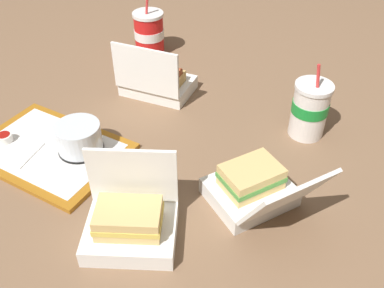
# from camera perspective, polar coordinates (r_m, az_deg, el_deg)

# --- Properties ---
(ground_plane) EXTENTS (3.20, 3.20, 0.00)m
(ground_plane) POSITION_cam_1_polar(r_m,az_deg,el_deg) (1.08, -1.02, -1.03)
(ground_plane) COLOR brown
(food_tray) EXTENTS (0.42, 0.34, 0.01)m
(food_tray) POSITION_cam_1_polar(r_m,az_deg,el_deg) (1.13, -18.46, -0.85)
(food_tray) COLOR #A56619
(food_tray) RESTS_ON ground_plane
(cake_container) EXTENTS (0.11, 0.11, 0.07)m
(cake_container) POSITION_cam_1_polar(r_m,az_deg,el_deg) (1.08, -14.81, 0.70)
(cake_container) COLOR black
(cake_container) RESTS_ON food_tray
(ketchup_cup) EXTENTS (0.04, 0.04, 0.02)m
(ketchup_cup) POSITION_cam_1_polar(r_m,az_deg,el_deg) (1.18, -23.73, 0.73)
(ketchup_cup) COLOR white
(ketchup_cup) RESTS_ON food_tray
(napkin_stack) EXTENTS (0.13, 0.13, 0.00)m
(napkin_stack) POSITION_cam_1_polar(r_m,az_deg,el_deg) (1.14, -22.46, -0.91)
(napkin_stack) COLOR white
(napkin_stack) RESTS_ON food_tray
(plastic_fork) EXTENTS (0.11, 0.05, 0.00)m
(plastic_fork) POSITION_cam_1_polar(r_m,az_deg,el_deg) (1.21, -19.00, 2.56)
(plastic_fork) COLOR white
(plastic_fork) RESTS_ON food_tray
(clamshell_hotdog_back) EXTENTS (0.24, 0.21, 0.18)m
(clamshell_hotdog_back) POSITION_cam_1_polar(r_m,az_deg,el_deg) (1.28, -4.72, 8.40)
(clamshell_hotdog_back) COLOR white
(clamshell_hotdog_back) RESTS_ON ground_plane
(clamshell_sandwich_right) EXTENTS (0.27, 0.23, 0.17)m
(clamshell_sandwich_right) POSITION_cam_1_polar(r_m,az_deg,el_deg) (0.93, 8.24, -5.80)
(clamshell_sandwich_right) COLOR white
(clamshell_sandwich_right) RESTS_ON ground_plane
(clamshell_sandwich_corner) EXTENTS (0.23, 0.23, 0.18)m
(clamshell_sandwich_corner) POSITION_cam_1_polar(r_m,az_deg,el_deg) (0.87, -8.22, -10.30)
(clamshell_sandwich_corner) COLOR white
(clamshell_sandwich_corner) RESTS_ON ground_plane
(soda_cup_front) EXTENTS (0.10, 0.10, 0.21)m
(soda_cup_front) POSITION_cam_1_polar(r_m,az_deg,el_deg) (1.50, -5.74, 14.47)
(soda_cup_front) COLOR red
(soda_cup_front) RESTS_ON ground_plane
(soda_cup_corner) EXTENTS (0.10, 0.10, 0.21)m
(soda_cup_corner) POSITION_cam_1_polar(r_m,az_deg,el_deg) (1.13, 15.42, 4.52)
(soda_cup_corner) COLOR white
(soda_cup_corner) RESTS_ON ground_plane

